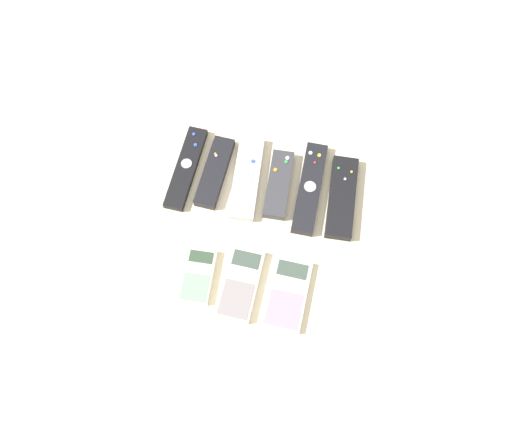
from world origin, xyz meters
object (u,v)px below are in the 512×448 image
Objects in this scene: remote_1 at (215,172)px; remote_3 at (279,184)px; remote_4 at (310,188)px; remote_5 at (342,197)px; calculator_1 at (240,284)px; calculator_0 at (198,276)px; remote_0 at (186,168)px; calculator_2 at (287,294)px; remote_2 at (247,178)px.

remote_1 is 1.08× the size of remote_3.
remote_4 is 0.07m from remote_5.
remote_3 reaches higher than calculator_1.
remote_3 is at bearing 59.52° from calculator_0.
remote_3 is at bearing 2.05° from remote_0.
calculator_2 is at bearing -2.85° from calculator_0.
remote_1 is at bearing -178.91° from remote_4.
calculator_2 is (0.10, -0.00, -0.00)m from calculator_1.
remote_2 is 1.76× the size of calculator_0.
remote_3 is 0.14m from remote_5.
calculator_1 is (-0.18, -0.23, -0.00)m from remote_5.
remote_1 is 0.07m from remote_2.
remote_4 is (0.07, 0.00, -0.00)m from remote_3.
calculator_1 is at bearing -100.78° from remote_3.
remote_4 is at bearing 1.75° from remote_3.
remote_5 is (0.29, -0.01, -0.00)m from remote_1.
remote_4 is at bearing 68.51° from calculator_1.
remote_0 is at bearing -176.45° from remote_1.
remote_1 is 0.26m from calculator_1.
remote_5 is at bearing 38.59° from calculator_0.
remote_1 is 0.90× the size of remote_5.
remote_5 is 0.36m from calculator_0.
calculator_2 is at bearing -39.03° from remote_0.
remote_4 is 1.13× the size of remote_5.
remote_1 reaches higher than remote_3.
remote_5 reaches higher than calculator_1.
calculator_2 is (0.19, -0.00, -0.00)m from calculator_0.
remote_2 is 0.28m from calculator_2.
remote_0 is at bearing 107.13° from calculator_0.
remote_0 is at bearing 177.74° from remote_3.
remote_5 is 0.25m from calculator_2.
remote_4 is at bearing 90.05° from calculator_2.
calculator_0 is 0.19m from calculator_2.
calculator_0 is at bearing -82.35° from remote_1.
calculator_1 is at bearing -51.40° from remote_0.
calculator_1 is at bearing -179.16° from calculator_2.
remote_1 is at bearing 176.58° from remote_5.
remote_1 reaches higher than calculator_1.
calculator_2 is (0.13, -0.24, -0.00)m from remote_2.
remote_5 reaches higher than calculator_0.
remote_0 is 0.07m from remote_1.
calculator_0 reaches higher than calculator_2.
calculator_0 is at bearing -177.56° from calculator_1.
calculator_1 reaches higher than calculator_0.
calculator_2 is at bearing -64.84° from remote_2.
calculator_0 is (0.02, -0.24, -0.00)m from remote_1.
remote_5 is 0.29m from calculator_1.
remote_2 is 0.07m from remote_3.
calculator_0 is (-0.06, -0.24, -0.00)m from remote_2.
remote_1 is 0.32m from calculator_2.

